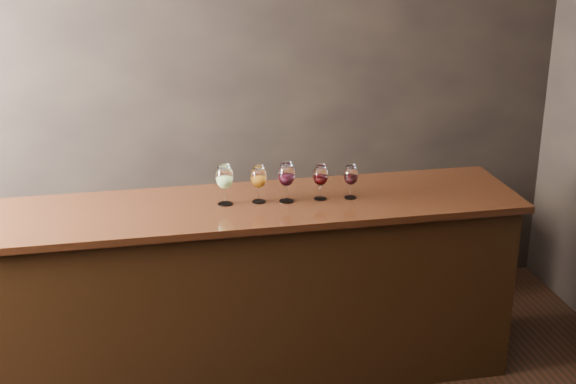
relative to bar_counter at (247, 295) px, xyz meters
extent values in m
cube|color=black|center=(-0.25, 1.00, 0.89)|extent=(5.00, 0.02, 2.80)
cube|color=black|center=(0.00, 0.00, 0.00)|extent=(2.90, 0.64, 1.02)
cube|color=black|center=(0.00, 0.00, 0.53)|extent=(3.00, 0.71, 0.04)
cube|color=black|center=(0.00, 0.78, -0.11)|extent=(2.22, 0.40, 0.80)
cylinder|color=white|center=(-0.10, 0.02, 0.55)|extent=(0.08, 0.08, 0.00)
cylinder|color=white|center=(-0.10, 0.02, 0.59)|extent=(0.01, 0.01, 0.08)
ellipsoid|color=white|center=(-0.10, 0.02, 0.70)|extent=(0.09, 0.09, 0.13)
cylinder|color=white|center=(-0.10, 0.02, 0.76)|extent=(0.07, 0.07, 0.01)
ellipsoid|color=#B2C667|center=(-0.10, 0.02, 0.68)|extent=(0.07, 0.07, 0.06)
cylinder|color=white|center=(0.08, 0.01, 0.55)|extent=(0.07, 0.07, 0.00)
cylinder|color=white|center=(0.08, 0.01, 0.59)|extent=(0.01, 0.01, 0.08)
ellipsoid|color=white|center=(0.08, 0.01, 0.69)|extent=(0.09, 0.09, 0.12)
cylinder|color=white|center=(0.08, 0.01, 0.74)|extent=(0.06, 0.06, 0.01)
ellipsoid|color=#B6600D|center=(0.08, 0.01, 0.67)|extent=(0.07, 0.07, 0.06)
cylinder|color=white|center=(0.23, -0.01, 0.55)|extent=(0.08, 0.08, 0.00)
cylinder|color=white|center=(0.23, -0.01, 0.59)|extent=(0.01, 0.01, 0.08)
ellipsoid|color=white|center=(0.23, -0.01, 0.70)|extent=(0.09, 0.09, 0.13)
cylinder|color=white|center=(0.23, -0.01, 0.76)|extent=(0.07, 0.07, 0.01)
ellipsoid|color=black|center=(0.23, -0.01, 0.68)|extent=(0.07, 0.07, 0.06)
cylinder|color=white|center=(0.41, -0.01, 0.55)|extent=(0.07, 0.07, 0.00)
cylinder|color=white|center=(0.41, -0.01, 0.59)|extent=(0.01, 0.01, 0.07)
ellipsoid|color=white|center=(0.41, -0.01, 0.68)|extent=(0.08, 0.08, 0.12)
cylinder|color=white|center=(0.41, -0.01, 0.73)|extent=(0.06, 0.06, 0.01)
ellipsoid|color=black|center=(0.41, -0.01, 0.66)|extent=(0.07, 0.07, 0.05)
cylinder|color=white|center=(0.58, -0.02, 0.55)|extent=(0.07, 0.07, 0.00)
cylinder|color=white|center=(0.58, -0.02, 0.59)|extent=(0.01, 0.01, 0.07)
ellipsoid|color=white|center=(0.58, -0.02, 0.68)|extent=(0.08, 0.08, 0.11)
cylinder|color=white|center=(0.58, -0.02, 0.73)|extent=(0.06, 0.06, 0.01)
ellipsoid|color=black|center=(0.58, -0.02, 0.66)|extent=(0.06, 0.06, 0.05)
camera|label=1|loc=(-0.55, -3.96, 2.09)|focal=50.00mm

